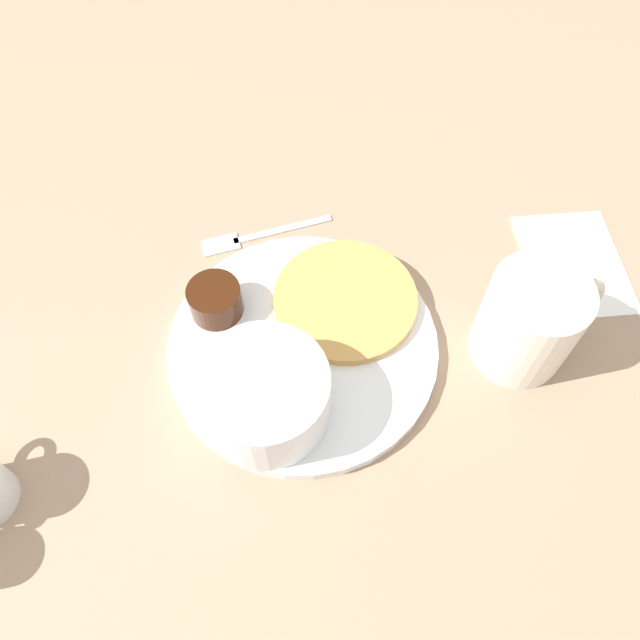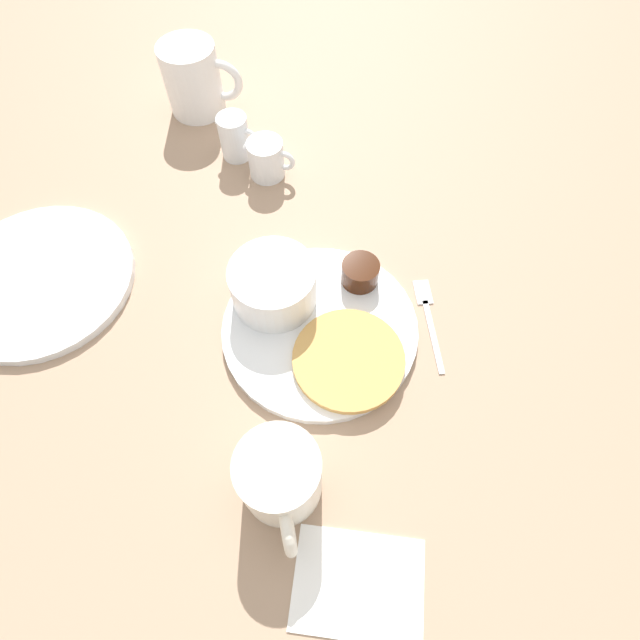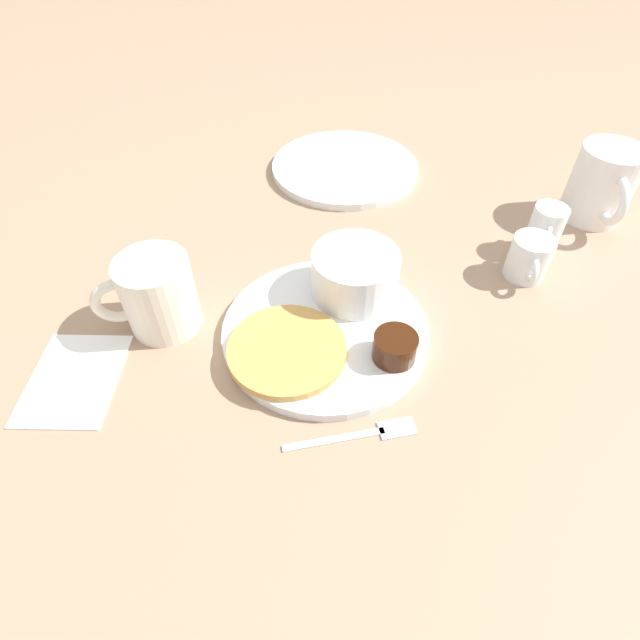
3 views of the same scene
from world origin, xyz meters
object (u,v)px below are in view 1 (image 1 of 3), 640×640
(plate, at_px, (303,346))
(coffee_mug, at_px, (531,321))
(bowl, at_px, (264,394))
(fork, at_px, (252,237))

(plate, bearing_deg, coffee_mug, -83.07)
(plate, relative_size, bowl, 2.28)
(fork, bearing_deg, plate, -151.20)
(coffee_mug, relative_size, fork, 0.85)
(bowl, distance_m, coffee_mug, 0.23)
(plate, relative_size, coffee_mug, 2.22)
(plate, bearing_deg, fork, 28.80)
(coffee_mug, xyz_separation_m, fork, (0.10, 0.25, -0.04))
(bowl, height_order, fork, bowl)
(plate, bearing_deg, bowl, 162.15)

